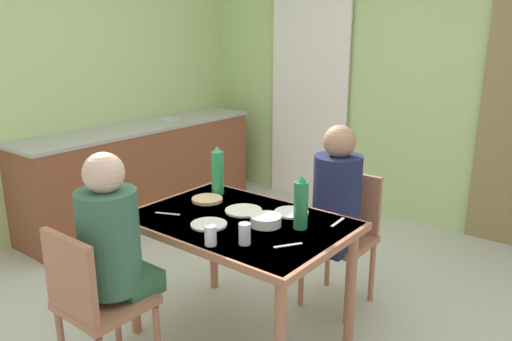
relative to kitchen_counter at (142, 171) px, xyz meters
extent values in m
plane|color=#B7BEAA|center=(1.82, -0.78, -0.45)|extent=(6.08, 6.08, 0.00)
cube|color=#B1D080|center=(1.82, 1.55, 0.97)|extent=(4.50, 0.10, 2.84)
cube|color=#B3CF81|center=(-0.33, -0.20, 0.97)|extent=(0.10, 3.51, 2.84)
cube|color=white|center=(0.95, 1.45, 0.74)|extent=(0.90, 0.03, 2.38)
cube|color=brown|center=(0.00, 0.00, -0.02)|extent=(0.60, 2.40, 0.87)
cube|color=#9E9E99|center=(0.00, 0.00, 0.43)|extent=(0.61, 2.45, 0.03)
cylinder|color=#B7B7BC|center=(0.00, 0.36, 0.45)|extent=(0.21, 0.21, 0.01)
cube|color=#A76A4C|center=(2.05, -0.97, 0.28)|extent=(1.20, 0.83, 0.04)
cube|color=pink|center=(2.05, -0.97, 0.30)|extent=(1.16, 0.80, 0.00)
cylinder|color=#A76A4C|center=(1.52, -1.32, -0.09)|extent=(0.06, 0.06, 0.71)
cylinder|color=#A76A4C|center=(1.52, -0.63, -0.09)|extent=(0.06, 0.06, 0.71)
cylinder|color=#A76A4C|center=(2.58, -0.63, -0.09)|extent=(0.06, 0.06, 0.71)
cube|color=#A76A4C|center=(1.76, -1.67, 0.00)|extent=(0.40, 0.40, 0.04)
cube|color=#A76A4C|center=(1.76, -1.85, 0.21)|extent=(0.38, 0.04, 0.42)
cylinder|color=#A76A4C|center=(1.59, -1.50, -0.25)|extent=(0.04, 0.04, 0.41)
cylinder|color=#A76A4C|center=(1.93, -1.50, -0.25)|extent=(0.04, 0.04, 0.41)
cube|color=#A76A4C|center=(2.30, -0.28, 0.00)|extent=(0.40, 0.40, 0.04)
cube|color=#A76A4C|center=(2.30, -0.10, 0.21)|extent=(0.38, 0.04, 0.42)
cylinder|color=#A76A4C|center=(2.47, -0.45, -0.25)|extent=(0.04, 0.04, 0.41)
cylinder|color=#A76A4C|center=(2.13, -0.45, -0.25)|extent=(0.04, 0.04, 0.41)
cylinder|color=#A76A4C|center=(2.47, -0.11, -0.25)|extent=(0.04, 0.04, 0.41)
cylinder|color=#A76A4C|center=(2.13, -0.11, -0.25)|extent=(0.04, 0.04, 0.41)
cube|color=#316542|center=(1.76, -1.51, 0.06)|extent=(0.30, 0.22, 0.12)
cylinder|color=#38664C|center=(1.76, -1.62, 0.32)|extent=(0.30, 0.30, 0.52)
sphere|color=beige|center=(1.76, -1.62, 0.67)|extent=(0.20, 0.20, 0.20)
cube|color=#1B2345|center=(2.30, -0.44, 0.06)|extent=(0.30, 0.22, 0.12)
cylinder|color=#1E2347|center=(2.30, -0.33, 0.32)|extent=(0.30, 0.30, 0.52)
sphere|color=#A87A5B|center=(2.30, -0.33, 0.67)|extent=(0.20, 0.20, 0.20)
cylinder|color=green|center=(1.65, -0.71, 0.44)|extent=(0.08, 0.08, 0.28)
cone|color=#329F5B|center=(1.65, -0.71, 0.60)|extent=(0.06, 0.06, 0.04)
cylinder|color=#267B45|center=(2.38, -0.87, 0.43)|extent=(0.08, 0.08, 0.26)
cone|color=#1C8641|center=(2.38, -0.87, 0.58)|extent=(0.05, 0.05, 0.04)
cylinder|color=white|center=(2.22, -0.95, 0.33)|extent=(0.17, 0.17, 0.05)
cylinder|color=white|center=(1.99, -0.86, 0.31)|extent=(0.22, 0.22, 0.01)
cylinder|color=white|center=(1.98, -1.14, 0.31)|extent=(0.20, 0.20, 0.01)
cylinder|color=white|center=(2.22, -0.72, 0.31)|extent=(0.20, 0.20, 0.01)
cylinder|color=silver|center=(2.28, -1.21, 0.36)|extent=(0.06, 0.06, 0.11)
cylinder|color=silver|center=(2.16, -1.32, 0.35)|extent=(0.06, 0.06, 0.10)
cylinder|color=#DBB77A|center=(1.70, -0.86, 0.31)|extent=(0.19, 0.19, 0.02)
cube|color=silver|center=(2.46, -1.09, 0.31)|extent=(0.09, 0.13, 0.00)
cube|color=silver|center=(1.67, -1.17, 0.31)|extent=(0.14, 0.08, 0.00)
cube|color=silver|center=(2.50, -0.68, 0.31)|extent=(0.03, 0.15, 0.00)
camera|label=1|loc=(3.72, -2.95, 1.33)|focal=34.91mm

